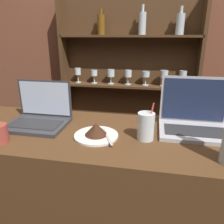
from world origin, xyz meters
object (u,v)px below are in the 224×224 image
Objects in this scene: laptop_far at (194,119)px; cake_plate at (96,132)px; water_glass at (146,126)px; laptop_near at (39,115)px.

laptop_far is 0.48m from cake_plate.
water_glass reaches higher than cake_plate.
water_glass is at bearing -148.17° from laptop_far.
water_glass is (0.56, -0.08, 0.02)m from laptop_near.
laptop_far reaches higher than cake_plate.
laptop_far is at bearing 4.76° from laptop_near.
laptop_near is 0.91× the size of laptop_far.
laptop_far is at bearing 19.52° from cake_plate.
cake_plate is (0.33, -0.10, -0.02)m from laptop_near.
laptop_far reaches higher than water_glass.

